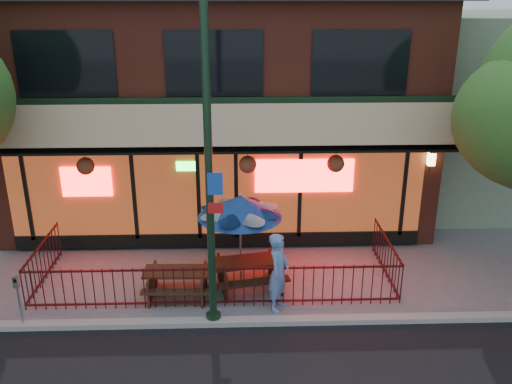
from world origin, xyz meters
TOP-DOWN VIEW (x-y plane):
  - ground at (0.00, 0.00)m, footprint 80.00×80.00m
  - curb at (0.00, -0.50)m, footprint 80.00×0.25m
  - restaurant_building at (0.00, 7.11)m, footprint 12.96×9.49m
  - neighbor_building at (9.00, 7.70)m, footprint 6.00×7.00m
  - patio_fence at (0.00, 0.50)m, footprint 8.44×2.62m
  - street_light at (0.00, -0.40)m, footprint 0.43×0.32m
  - picnic_table_left at (-0.86, 0.70)m, footprint 1.57×1.22m
  - picnic_table_right at (0.80, 1.04)m, footprint 1.89×1.59m
  - patio_umbrella at (0.60, 1.39)m, footprint 1.99×2.00m
  - pedestrian at (1.42, 0.10)m, footprint 0.66×0.78m
  - parking_meter_near at (-4.00, -0.48)m, footprint 0.11×0.10m

SIDE VIEW (x-z plane):
  - ground at x=0.00m, z-range 0.00..0.00m
  - curb at x=0.00m, z-range 0.00..0.12m
  - picnic_table_left at x=-0.86m, z-range 0.10..0.76m
  - picnic_table_right at x=0.80m, z-range 0.11..0.83m
  - patio_fence at x=0.00m, z-range 0.13..1.13m
  - parking_meter_near at x=-4.00m, z-range 0.22..1.44m
  - pedestrian at x=1.42m, z-range 0.00..1.82m
  - patio_umbrella at x=0.60m, z-range 0.81..3.09m
  - neighbor_building at x=9.00m, z-range 0.00..6.00m
  - street_light at x=0.00m, z-range -0.35..6.65m
  - restaurant_building at x=0.00m, z-range 0.10..8.15m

